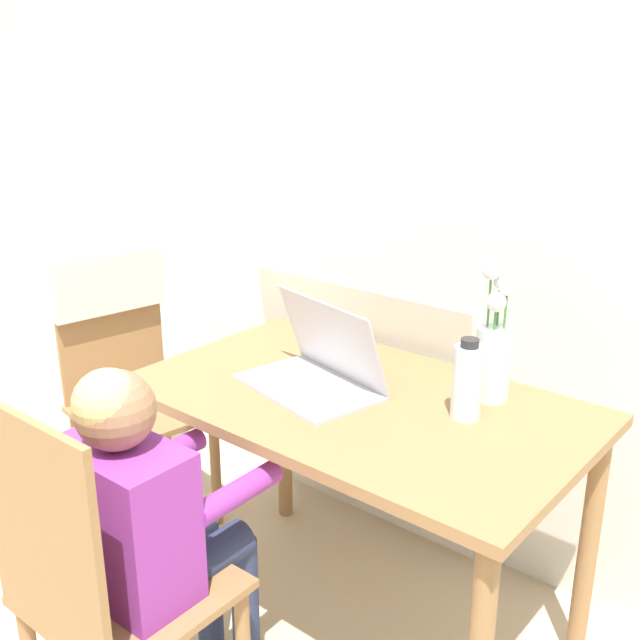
% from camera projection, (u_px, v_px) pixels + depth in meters
% --- Properties ---
extents(wall_back, '(6.40, 0.05, 2.50)m').
position_uv_depth(wall_back, '(468.00, 169.00, 2.18)').
color(wall_back, silver).
rests_on(wall_back, ground_plane).
extents(dining_table, '(1.17, 0.70, 0.73)m').
position_uv_depth(dining_table, '(357.00, 430.00, 1.96)').
color(dining_table, olive).
rests_on(dining_table, ground_plane).
extents(chair_occupied, '(0.40, 0.40, 0.93)m').
position_uv_depth(chair_occupied, '(103.00, 592.00, 1.60)').
color(chair_occupied, olive).
rests_on(chair_occupied, ground_plane).
extents(chair_spare, '(0.49, 0.46, 0.94)m').
position_uv_depth(chair_spare, '(121.00, 347.00, 2.56)').
color(chair_spare, olive).
rests_on(chair_spare, ground_plane).
extents(person_seated, '(0.32, 0.42, 0.96)m').
position_uv_depth(person_seated, '(147.00, 511.00, 1.65)').
color(person_seated, purple).
rests_on(person_seated, ground_plane).
extents(laptop, '(0.42, 0.32, 0.24)m').
position_uv_depth(laptop, '(318.00, 367.00, 1.98)').
color(laptop, '#B2B2B7').
rests_on(laptop, dining_table).
extents(flower_vase, '(0.09, 0.09, 0.36)m').
position_uv_depth(flower_vase, '(494.00, 350.00, 1.88)').
color(flower_vase, silver).
rests_on(flower_vase, dining_table).
extents(water_bottle, '(0.07, 0.07, 0.20)m').
position_uv_depth(water_bottle, '(467.00, 381.00, 1.79)').
color(water_bottle, silver).
rests_on(water_bottle, dining_table).
extents(cardboard_panel, '(0.83, 0.14, 0.88)m').
position_uv_depth(cardboard_panel, '(364.00, 408.00, 2.52)').
color(cardboard_panel, silver).
rests_on(cardboard_panel, ground_plane).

